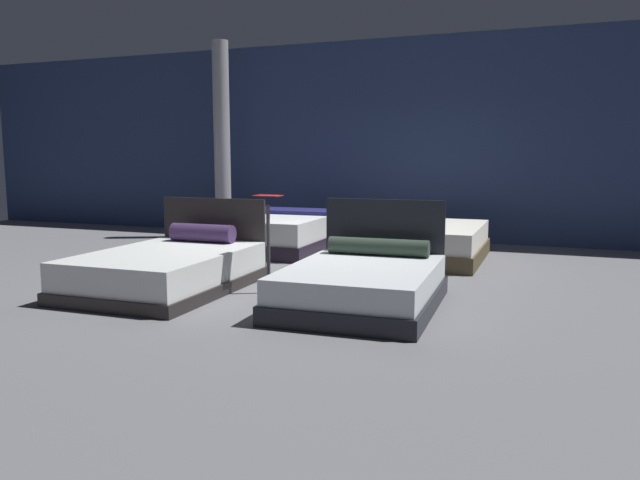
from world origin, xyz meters
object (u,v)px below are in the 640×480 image
at_px(bed_0, 169,269).
at_px(bed_2, 279,233).
at_px(price_sign, 268,256).
at_px(support_pillar, 222,141).
at_px(bed_3, 424,242).
at_px(bed_1, 363,284).

height_order(bed_0, bed_2, bed_0).
relative_size(bed_2, price_sign, 1.92).
distance_m(bed_2, support_pillar, 2.48).
bearing_deg(bed_3, bed_1, -90.42).
xyz_separation_m(bed_1, price_sign, (-1.12, 0.18, 0.19)).
relative_size(bed_0, bed_1, 1.10).
bearing_deg(bed_1, bed_0, 178.59).
xyz_separation_m(bed_0, bed_1, (2.25, 0.03, -0.01)).
bearing_deg(bed_0, bed_1, -0.27).
bearing_deg(bed_1, bed_2, 125.38).
height_order(bed_0, bed_1, bed_1).
xyz_separation_m(bed_2, price_sign, (1.17, -2.79, 0.13)).
distance_m(bed_0, price_sign, 1.16).
bearing_deg(bed_3, bed_2, 179.11).
xyz_separation_m(bed_1, support_pillar, (-3.93, 4.11, 1.52)).
relative_size(bed_1, price_sign, 1.88).
bearing_deg(price_sign, bed_3, 67.86).
bearing_deg(bed_2, bed_1, -53.26).
height_order(bed_0, support_pillar, support_pillar).
bearing_deg(support_pillar, bed_2, -34.66).
relative_size(bed_1, support_pillar, 0.57).
xyz_separation_m(bed_2, bed_3, (2.30, -0.02, -0.03)).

